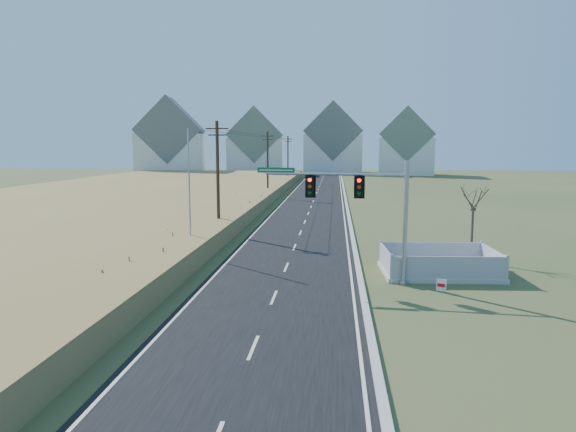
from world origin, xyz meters
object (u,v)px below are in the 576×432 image
at_px(traffic_signal_mast, 369,207).
at_px(flagpole, 190,205).
at_px(bare_tree, 474,197).
at_px(fence_enclosure, 439,269).
at_px(open_sign, 441,285).

xyz_separation_m(traffic_signal_mast, flagpole, (-11.07, 5.74, -0.72)).
xyz_separation_m(flagpole, bare_tree, (17.74, -0.05, 0.71)).
relative_size(flagpole, bare_tree, 1.66).
relative_size(traffic_signal_mast, fence_enclosure, 1.24).
bearing_deg(flagpole, fence_enclosure, -13.48).
distance_m(open_sign, bare_tree, 8.61).
bearing_deg(fence_enclosure, traffic_signal_mast, -155.44).
xyz_separation_m(traffic_signal_mast, fence_enclosure, (4.03, 2.12, -3.69)).
bearing_deg(fence_enclosure, flagpole, 163.31).
xyz_separation_m(open_sign, flagpole, (-14.54, 7.16, 2.94)).
bearing_deg(flagpole, traffic_signal_mast, -27.41).
bearing_deg(open_sign, traffic_signal_mast, -178.23).
bearing_deg(open_sign, fence_enclosure, 105.03).
height_order(traffic_signal_mast, open_sign, traffic_signal_mast).
bearing_deg(bare_tree, fence_enclosure, -126.45).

